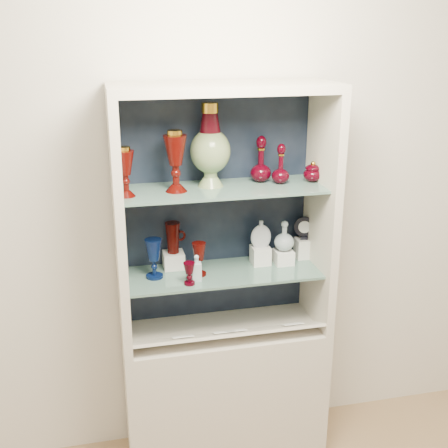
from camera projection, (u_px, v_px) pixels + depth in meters
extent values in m
cube|color=silver|center=(214.00, 191.00, 2.78)|extent=(3.50, 0.02, 2.80)
cube|color=beige|center=(224.00, 392.00, 2.91)|extent=(1.00, 0.40, 0.75)
cube|color=black|center=(216.00, 207.00, 2.78)|extent=(0.98, 0.02, 1.15)
cube|color=beige|center=(119.00, 226.00, 2.50)|extent=(0.04, 0.40, 1.15)
cube|color=beige|center=(321.00, 212.00, 2.70)|extent=(0.04, 0.40, 1.15)
cube|color=beige|center=(224.00, 88.00, 2.41)|extent=(1.00, 0.40, 0.04)
cube|color=slate|center=(223.00, 273.00, 2.71)|extent=(0.92, 0.34, 0.01)
cube|color=slate|center=(223.00, 189.00, 2.58)|extent=(0.92, 0.34, 0.01)
cube|color=beige|center=(229.00, 334.00, 2.68)|extent=(0.92, 0.17, 0.09)
cube|color=white|center=(183.00, 337.00, 2.63)|extent=(0.10, 0.06, 0.03)
cube|color=white|center=(236.00, 331.00, 2.68)|extent=(0.10, 0.06, 0.03)
cube|color=white|center=(292.00, 324.00, 2.74)|extent=(0.10, 0.06, 0.03)
cube|color=white|center=(223.00, 332.00, 2.67)|extent=(0.10, 0.06, 0.03)
cube|color=silver|center=(174.00, 260.00, 2.74)|extent=(0.10, 0.10, 0.08)
cube|color=silver|center=(260.00, 255.00, 2.79)|extent=(0.09, 0.09, 0.09)
cube|color=silver|center=(283.00, 257.00, 2.79)|extent=(0.09, 0.09, 0.07)
cube|color=silver|center=(303.00, 248.00, 2.86)|extent=(0.08, 0.08, 0.10)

